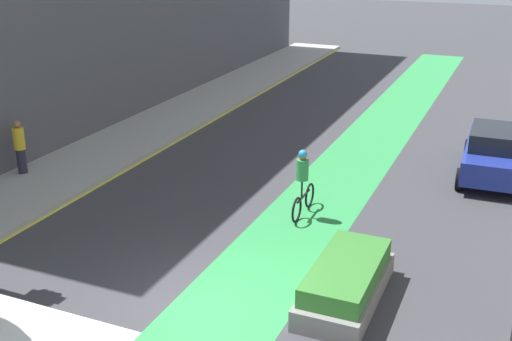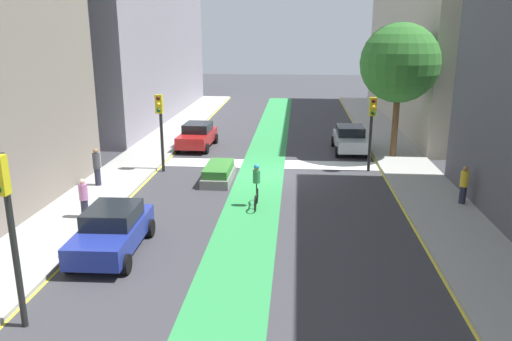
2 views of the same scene
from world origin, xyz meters
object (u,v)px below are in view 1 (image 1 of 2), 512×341
cyclist_in_lane (303,181)px  pedestrian_sidewalk_left_a (20,147)px  median_planter (346,282)px  car_blue_right_far (497,152)px

cyclist_in_lane → pedestrian_sidewalk_left_a: (-8.75, -0.71, 0.02)m
cyclist_in_lane → pedestrian_sidewalk_left_a: cyclist_in_lane is taller
cyclist_in_lane → median_planter: (2.18, -3.54, -0.57)m
pedestrian_sidewalk_left_a → median_planter: size_ratio=0.53×
cyclist_in_lane → median_planter: size_ratio=0.60×
car_blue_right_far → median_planter: (-2.28, -8.51, -0.40)m
pedestrian_sidewalk_left_a → cyclist_in_lane: bearing=4.6°
car_blue_right_far → pedestrian_sidewalk_left_a: pedestrian_sidewalk_left_a is taller
pedestrian_sidewalk_left_a → median_planter: (10.93, -2.83, -0.58)m
car_blue_right_far → cyclist_in_lane: bearing=-131.9°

